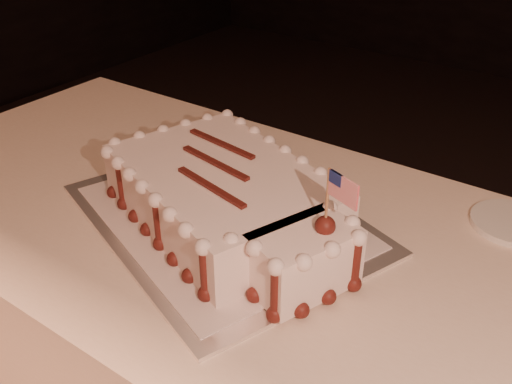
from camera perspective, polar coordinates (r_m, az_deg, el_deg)
The scene contains 3 objects.
cake_board at distance 1.12m, azimuth -3.35°, elevation -2.64°, with size 0.58×0.44×0.01m, color white.
doily at distance 1.11m, azimuth -3.36°, elevation -2.43°, with size 0.52×0.40×0.00m, color silver.
sheet_cake at distance 1.06m, azimuth -2.57°, elevation -0.80°, with size 0.58×0.44×0.22m.
Camera 1 is at (0.22, -0.13, 1.37)m, focal length 40.00 mm.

